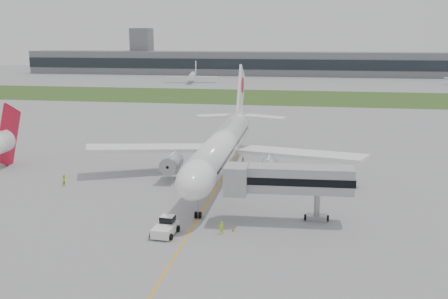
% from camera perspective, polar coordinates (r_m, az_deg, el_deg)
% --- Properties ---
extents(ground, '(600.00, 600.00, 0.00)m').
position_cam_1_polar(ground, '(80.91, -0.71, -4.13)').
color(ground, '#959598').
rests_on(ground, ground).
extents(apron_markings, '(70.00, 70.00, 0.04)m').
position_cam_1_polar(apron_markings, '(76.23, -1.38, -5.21)').
color(apron_markings, '#EEA414').
rests_on(apron_markings, ground).
extents(grass_strip, '(600.00, 50.00, 0.02)m').
position_cam_1_polar(grass_strip, '(198.04, 5.42, 6.00)').
color(grass_strip, '#2F501E').
rests_on(grass_strip, ground).
extents(terminal_building, '(320.00, 22.30, 14.00)m').
position_cam_1_polar(terminal_building, '(306.77, 6.95, 9.72)').
color(terminal_building, slate).
rests_on(terminal_building, ground).
extents(control_tower, '(12.00, 12.00, 56.00)m').
position_cam_1_polar(control_tower, '(325.97, -9.26, 8.60)').
color(control_tower, slate).
rests_on(control_tower, ground).
extents(airliner, '(48.13, 53.95, 17.88)m').
position_cam_1_polar(airliner, '(84.12, -0.14, 0.53)').
color(airliner, white).
rests_on(airliner, ground).
extents(pushback_tug, '(2.94, 4.18, 2.08)m').
position_cam_1_polar(pushback_tug, '(61.88, -6.69, -8.76)').
color(pushback_tug, white).
rests_on(pushback_tug, ground).
extents(jet_bridge, '(16.39, 5.41, 7.59)m').
position_cam_1_polar(jet_bridge, '(64.61, 6.93, -3.46)').
color(jet_bridge, '#ADADB0').
rests_on(jet_bridge, ground).
extents(safety_cone_left, '(0.42, 0.42, 0.58)m').
position_cam_1_polar(safety_cone_left, '(60.24, -6.11, -10.06)').
color(safety_cone_left, '#D5640B').
rests_on(safety_cone_left, ground).
extents(safety_cone_right, '(0.37, 0.37, 0.51)m').
position_cam_1_polar(safety_cone_right, '(62.59, 1.05, -9.11)').
color(safety_cone_right, '#D5640B').
rests_on(safety_cone_right, ground).
extents(ground_crew_near, '(0.62, 0.43, 1.64)m').
position_cam_1_polar(ground_crew_near, '(61.53, -0.31, -8.94)').
color(ground_crew_near, '#B5F128').
rests_on(ground_crew_near, ground).
extents(ground_crew_far, '(0.80, 0.96, 1.79)m').
position_cam_1_polar(ground_crew_far, '(84.61, -17.75, -3.36)').
color(ground_crew_far, yellow).
rests_on(ground_crew_far, ground).
extents(distant_aircraft_left, '(30.22, 27.65, 10.19)m').
position_cam_1_polar(distant_aircraft_left, '(258.06, -3.67, 7.64)').
color(distant_aircraft_left, white).
rests_on(distant_aircraft_left, ground).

